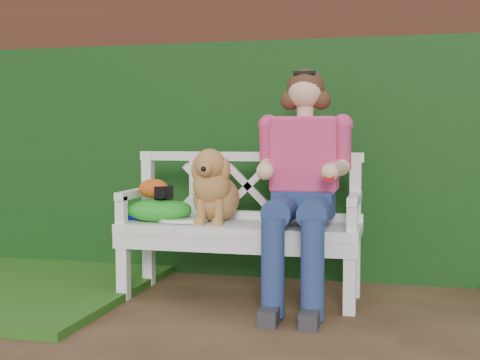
# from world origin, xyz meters

# --- Properties ---
(ground) EXTENTS (60.00, 60.00, 0.00)m
(ground) POSITION_xyz_m (0.00, 0.00, 0.00)
(ground) COLOR #3E2718
(brick_wall) EXTENTS (10.00, 0.30, 2.20)m
(brick_wall) POSITION_xyz_m (0.00, 1.90, 1.10)
(brick_wall) COLOR brown
(brick_wall) RESTS_ON ground
(ivy_hedge) EXTENTS (10.00, 0.18, 1.70)m
(ivy_hedge) POSITION_xyz_m (0.00, 1.68, 0.85)
(ivy_hedge) COLOR #183F14
(ivy_hedge) RESTS_ON ground
(garden_bench) EXTENTS (1.59, 0.64, 0.48)m
(garden_bench) POSITION_xyz_m (-0.43, 0.97, 0.24)
(garden_bench) COLOR white
(garden_bench) RESTS_ON ground
(seated_woman) EXTENTS (0.63, 0.82, 1.43)m
(seated_woman) POSITION_xyz_m (-0.03, 0.95, 0.71)
(seated_woman) COLOR #D04E58
(seated_woman) RESTS_ON ground
(dog) EXTENTS (0.36, 0.46, 0.47)m
(dog) POSITION_xyz_m (-0.60, 0.98, 0.72)
(dog) COLOR #A15836
(dog) RESTS_ON garden_bench
(tennis_racket) EXTENTS (0.65, 0.29, 0.03)m
(tennis_racket) POSITION_xyz_m (-0.83, 0.93, 0.50)
(tennis_racket) COLOR silver
(tennis_racket) RESTS_ON garden_bench
(green_bag) EXTENTS (0.47, 0.39, 0.14)m
(green_bag) POSITION_xyz_m (-0.96, 0.94, 0.55)
(green_bag) COLOR green
(green_bag) RESTS_ON garden_bench
(camera_item) EXTENTS (0.15, 0.13, 0.08)m
(camera_item) POSITION_xyz_m (-0.93, 0.94, 0.66)
(camera_item) COLOR black
(camera_item) RESTS_ON green_bag
(baseball_glove) EXTENTS (0.20, 0.15, 0.12)m
(baseball_glove) POSITION_xyz_m (-1.00, 0.96, 0.69)
(baseball_glove) COLOR #C24B15
(baseball_glove) RESTS_ON green_bag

